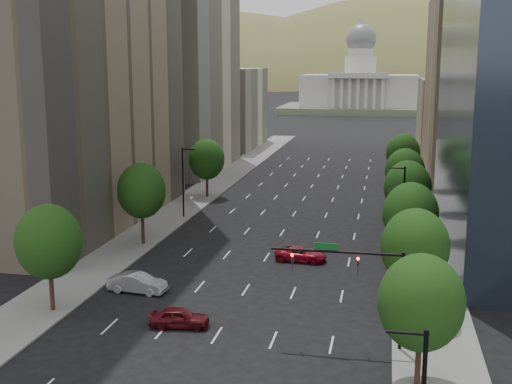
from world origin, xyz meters
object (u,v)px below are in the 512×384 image
Objects in this scene: car_maroon at (179,317)px; car_red_far at (301,254)px; capitol at (360,90)px; traffic_signal at (365,276)px; car_silver at (138,283)px.

car_red_far is (6.71, 18.51, -0.05)m from car_maroon.
capitol is 13.42× the size of car_maroon.
traffic_signal is 219.99m from capitol.
traffic_signal is 21.14m from car_red_far.
capitol is 212.46m from car_silver.
car_silver is 1.00× the size of car_red_far.
car_maroon reaches higher than car_red_far.
traffic_signal is 2.04× the size of car_maroon.
capitol is at bearing 5.22° from car_red_far.
car_red_far is (12.59, 11.88, -0.13)m from car_silver.
traffic_signal is at bearing -156.17° from car_red_far.
traffic_signal reaches higher than car_red_far.
car_maroon is (-13.65, 0.95, -4.41)m from traffic_signal.
traffic_signal reaches higher than car_silver.
car_maroon is 8.86m from car_silver.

